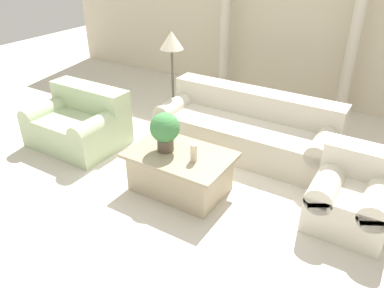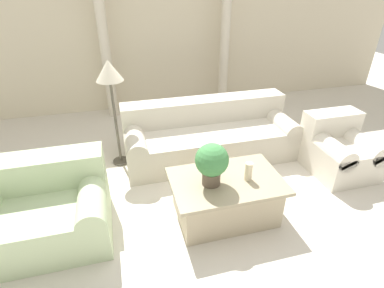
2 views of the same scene
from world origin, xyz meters
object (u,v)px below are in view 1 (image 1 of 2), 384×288
(sofa_long, at_px, (246,128))
(armchair, at_px, (353,193))
(coffee_table, at_px, (180,171))
(loveseat, at_px, (79,122))
(floor_lamp, at_px, (172,47))
(potted_plant, at_px, (165,130))

(sofa_long, distance_m, armchair, 1.77)
(coffee_table, xyz_separation_m, armchair, (1.79, 0.48, 0.08))
(sofa_long, bearing_deg, coffee_table, -99.90)
(sofa_long, relative_size, loveseat, 1.94)
(coffee_table, bearing_deg, floor_lamp, 127.00)
(loveseat, distance_m, armchair, 3.66)
(coffee_table, relative_size, armchair, 1.37)
(potted_plant, height_order, floor_lamp, floor_lamp)
(loveseat, relative_size, potted_plant, 2.75)
(loveseat, bearing_deg, potted_plant, -7.95)
(sofa_long, xyz_separation_m, armchair, (1.56, -0.83, 0.01))
(loveseat, distance_m, potted_plant, 1.74)
(potted_plant, height_order, armchair, potted_plant)
(sofa_long, bearing_deg, floor_lamp, 175.51)
(potted_plant, bearing_deg, armchair, 14.35)
(floor_lamp, bearing_deg, sofa_long, -4.49)
(coffee_table, height_order, floor_lamp, floor_lamp)
(coffee_table, distance_m, floor_lamp, 2.03)
(floor_lamp, height_order, armchair, floor_lamp)
(loveseat, xyz_separation_m, floor_lamp, (0.79, 1.20, 0.91))
(sofa_long, relative_size, floor_lamp, 1.66)
(loveseat, height_order, coffee_table, loveseat)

